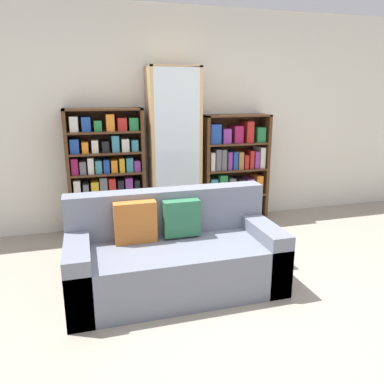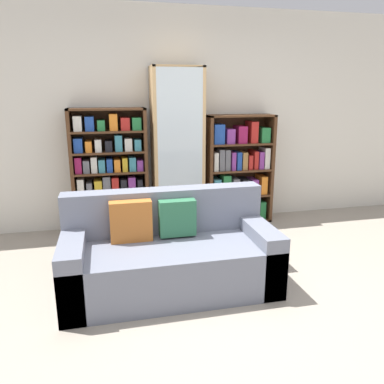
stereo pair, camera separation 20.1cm
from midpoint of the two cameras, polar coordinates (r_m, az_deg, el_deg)
name	(u,v)px [view 2 (the right image)]	position (r m, az deg, el deg)	size (l,w,h in m)	color
ground_plane	(235,311)	(3.16, 8.52, -17.51)	(16.00, 16.00, 0.00)	gray
wall_back	(179,120)	(4.86, -0.82, 10.99)	(7.10, 0.06, 2.70)	silver
couch	(169,255)	(3.33, -1.75, -9.66)	(1.81, 0.82, 0.84)	slate
bookshelf_left	(110,174)	(4.63, -11.24, 2.77)	(0.90, 0.32, 1.51)	#4C2D19
display_cabinet	(177,150)	(4.67, -1.00, 6.37)	(0.62, 0.36, 1.99)	tan
bookshelf_right	(238,171)	(4.97, 8.21, 3.12)	(0.87, 0.32, 1.41)	#4C2D19
wine_bottle	(250,232)	(4.39, 10.17, -5.96)	(0.08, 0.08, 0.34)	#192333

